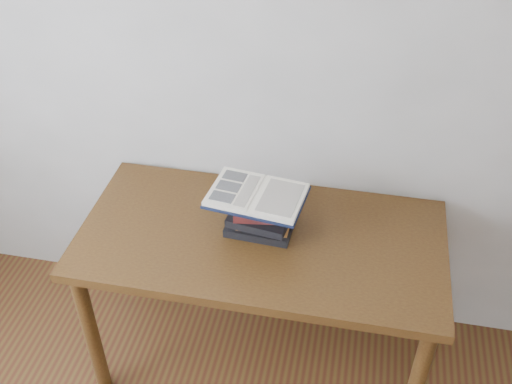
# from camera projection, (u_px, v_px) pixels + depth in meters

# --- Properties ---
(desk) EXTENTS (1.38, 0.69, 0.74)m
(desk) POSITION_uv_depth(u_px,v_px,m) (261.00, 254.00, 2.31)
(desk) COLOR #4D3213
(desk) RESTS_ON ground
(book_stack) EXTENTS (0.27, 0.21, 0.18)m
(book_stack) POSITION_uv_depth(u_px,v_px,m) (263.00, 213.00, 2.22)
(book_stack) COLOR black
(book_stack) RESTS_ON desk
(open_book) EXTENTS (0.37, 0.28, 0.03)m
(open_book) POSITION_uv_depth(u_px,v_px,m) (257.00, 195.00, 2.14)
(open_book) COLOR black
(open_book) RESTS_ON book_stack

